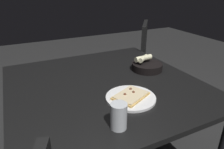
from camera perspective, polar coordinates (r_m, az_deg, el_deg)
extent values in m
cube|color=black|center=(1.34, -2.13, -2.82)|extent=(1.17, 1.18, 0.03)
cylinder|color=black|center=(2.14, 5.12, -2.70)|extent=(0.04, 0.04, 0.68)
cylinder|color=black|center=(1.88, -23.91, -8.82)|extent=(0.04, 0.04, 0.68)
cylinder|color=white|center=(1.15, 5.15, -6.38)|extent=(0.28, 0.28, 0.01)
cube|color=tan|center=(1.15, 5.18, -5.87)|extent=(0.23, 0.20, 0.01)
cube|color=beige|center=(1.14, 5.19, -5.52)|extent=(0.21, 0.19, 0.01)
sphere|color=brown|center=(1.14, 3.57, -5.47)|extent=(0.02, 0.02, 0.02)
sphere|color=brown|center=(1.19, 5.11, -4.00)|extent=(0.02, 0.02, 0.02)
sphere|color=brown|center=(1.16, 5.95, -4.85)|extent=(0.02, 0.02, 0.02)
cylinder|color=black|center=(1.54, 9.59, 2.19)|extent=(0.22, 0.22, 0.05)
cylinder|color=beige|center=(1.51, 8.62, 4.37)|extent=(0.11, 0.09, 0.03)
cylinder|color=beige|center=(1.52, 8.60, 4.45)|extent=(0.14, 0.05, 0.04)
cylinder|color=#AD1C14|center=(1.52, 7.72, 1.90)|extent=(0.06, 0.06, 0.03)
cylinder|color=silver|center=(0.91, 1.85, -11.33)|extent=(0.07, 0.07, 0.12)
cylinder|color=orange|center=(0.93, 1.83, -12.33)|extent=(0.07, 0.07, 0.08)
cube|color=#2D2D2D|center=(2.27, 3.28, 1.45)|extent=(0.62, 0.62, 0.04)
cube|color=black|center=(2.17, 8.72, 7.48)|extent=(0.28, 0.35, 0.49)
cylinder|color=black|center=(2.56, -0.43, -1.21)|extent=(0.03, 0.03, 0.40)
cylinder|color=black|center=(2.23, -2.42, -5.29)|extent=(0.03, 0.03, 0.40)
cylinder|color=black|center=(2.52, 8.06, -1.92)|extent=(0.03, 0.03, 0.40)
cylinder|color=black|center=(2.18, 7.38, -6.21)|extent=(0.03, 0.03, 0.40)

